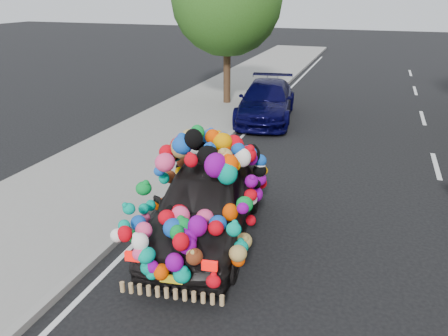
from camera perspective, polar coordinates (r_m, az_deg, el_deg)
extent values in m
plane|color=black|center=(8.40, 4.04, -8.74)|extent=(100.00, 100.00, 0.00)
cube|color=gray|center=(10.21, -19.96, -3.88)|extent=(4.00, 60.00, 0.12)
cube|color=gray|center=(9.17, -10.32, -5.80)|extent=(0.15, 60.00, 0.13)
cylinder|color=#332114|center=(17.66, 0.39, 12.53)|extent=(0.28, 0.28, 2.73)
imported|color=black|center=(8.09, -2.34, -4.31)|extent=(2.19, 4.33, 1.41)
cube|color=red|center=(6.50, -11.85, -11.24)|extent=(0.23, 0.09, 0.14)
cube|color=red|center=(6.18, -1.89, -12.65)|extent=(0.23, 0.09, 0.14)
cube|color=yellow|center=(6.48, -6.92, -14.22)|extent=(0.34, 0.08, 0.12)
imported|color=#050430|center=(15.84, 5.55, 8.72)|extent=(2.45, 4.77, 1.32)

